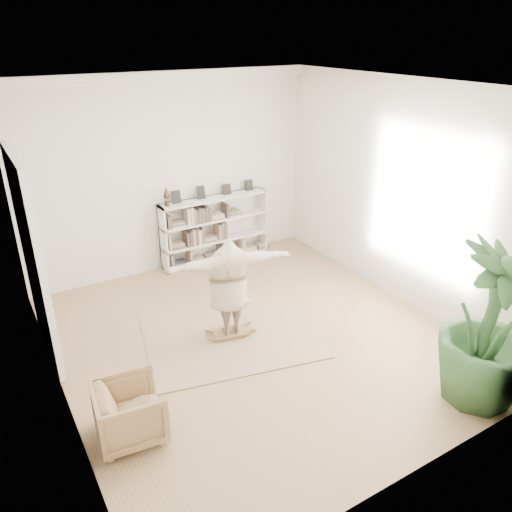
{
  "coord_description": "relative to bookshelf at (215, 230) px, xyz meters",
  "views": [
    {
      "loc": [
        -3.25,
        -5.43,
        4.24
      ],
      "look_at": [
        0.24,
        0.4,
        1.13
      ],
      "focal_mm": 35.0,
      "sensor_mm": 36.0,
      "label": 1
    }
  ],
  "objects": [
    {
      "name": "armchair",
      "position": [
        -2.97,
        -3.8,
        -0.29
      ],
      "size": [
        0.82,
        0.81,
        0.68
      ],
      "primitive_type": "imported",
      "rotation": [
        0.0,
        0.0,
        1.46
      ],
      "color": "tan",
      "rests_on": "floor"
    },
    {
      "name": "rocker_board",
      "position": [
        -1.06,
        -2.6,
        -0.57
      ],
      "size": [
        0.55,
        0.4,
        0.11
      ],
      "rotation": [
        0.0,
        0.0,
        -0.21
      ],
      "color": "brown",
      "rests_on": "rug"
    },
    {
      "name": "bookshelf",
      "position": [
        0.0,
        0.0,
        0.0
      ],
      "size": [
        2.2,
        0.35,
        1.64
      ],
      "color": "silver",
      "rests_on": "floor"
    },
    {
      "name": "room_shell",
      "position": [
        -0.74,
        0.12,
        2.87
      ],
      "size": [
        6.0,
        6.0,
        6.0
      ],
      "color": "silver",
      "rests_on": "floor"
    },
    {
      "name": "houseplant",
      "position": [
        0.95,
        -5.37,
        0.39
      ],
      "size": [
        1.5,
        1.5,
        2.06
      ],
      "primitive_type": "imported",
      "rotation": [
        0.0,
        0.0,
        0.38
      ],
      "color": "#2D542A",
      "rests_on": "floor"
    },
    {
      "name": "rug",
      "position": [
        -1.06,
        -2.6,
        -0.63
      ],
      "size": [
        2.87,
        2.49,
        0.02
      ],
      "primitive_type": "cube",
      "rotation": [
        0.0,
        0.0,
        -0.21
      ],
      "color": "tan",
      "rests_on": "floor"
    },
    {
      "name": "person",
      "position": [
        -1.06,
        -2.6,
        0.25
      ],
      "size": [
        1.93,
        0.89,
        1.52
      ],
      "primitive_type": "imported",
      "rotation": [
        0.0,
        0.0,
        2.93
      ],
      "color": "tan",
      "rests_on": "rocker_board"
    },
    {
      "name": "floor",
      "position": [
        -0.74,
        -2.82,
        -0.64
      ],
      "size": [
        6.0,
        6.0,
        0.0
      ],
      "primitive_type": "plane",
      "color": "olive",
      "rests_on": "ground"
    },
    {
      "name": "doors",
      "position": [
        -3.45,
        -1.52,
        0.76
      ],
      "size": [
        0.09,
        1.78,
        2.92
      ],
      "color": "white",
      "rests_on": "floor"
    }
  ]
}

